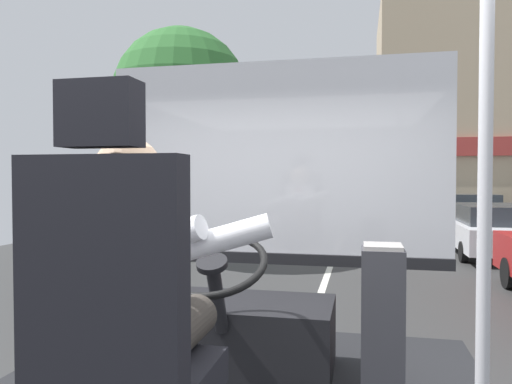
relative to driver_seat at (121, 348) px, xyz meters
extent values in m
cube|color=#323232|center=(0.07, 9.35, -1.38)|extent=(18.00, 44.00, 0.05)
cube|color=silver|center=(0.07, 9.35, -1.35)|extent=(0.12, 39.60, 0.00)
cube|color=black|center=(0.00, -0.10, 0.24)|extent=(0.48, 0.10, 0.66)
cube|color=black|center=(0.00, -0.10, 0.68)|extent=(0.22, 0.10, 0.18)
cylinder|color=#332D28|center=(0.09, 0.21, -0.01)|extent=(0.16, 0.44, 0.16)
cylinder|color=#332D28|center=(-0.09, 0.21, -0.01)|extent=(0.16, 0.44, 0.16)
cylinder|color=silver|center=(0.00, 0.06, 0.17)|extent=(0.34, 0.34, 0.52)
cube|color=maroon|center=(0.00, 0.23, 0.23)|extent=(0.06, 0.01, 0.32)
sphere|color=tan|center=(0.00, 0.06, 0.53)|extent=(0.21, 0.21, 0.21)
cylinder|color=silver|center=(0.11, 0.33, 0.26)|extent=(0.58, 0.20, 0.24)
cylinder|color=silver|center=(-0.11, 0.33, 0.26)|extent=(0.58, 0.20, 0.24)
cube|color=black|center=(0.00, 1.34, -0.39)|extent=(1.10, 0.56, 0.40)
cylinder|color=black|center=(0.00, 0.98, -0.09)|extent=(0.07, 0.23, 0.40)
torus|color=black|center=(0.00, 0.90, 0.10)|extent=(0.54, 0.51, 0.25)
cylinder|color=black|center=(0.00, 0.90, 0.10)|extent=(0.15, 0.15, 0.09)
cylinder|color=#B7B7BC|center=(1.08, 0.36, 0.50)|extent=(0.04, 0.04, 2.18)
cube|color=#333338|center=(0.80, 1.18, -0.22)|extent=(0.21, 0.23, 0.75)
cube|color=#9E9993|center=(0.80, 1.18, 0.16)|extent=(0.19, 0.21, 0.02)
cube|color=silver|center=(0.07, 2.17, 0.66)|extent=(2.50, 0.01, 1.40)
cube|color=black|center=(0.07, 2.17, -0.08)|extent=(2.50, 0.08, 0.08)
cylinder|color=#4C3828|center=(-3.21, 8.81, 0.00)|extent=(0.28, 0.28, 2.70)
sphere|color=#2E692D|center=(-3.21, 8.81, 2.31)|extent=(2.96, 2.96, 2.96)
cylinder|color=black|center=(3.11, 7.45, -1.09)|extent=(0.14, 0.52, 0.52)
cube|color=silver|center=(3.74, 11.30, -0.84)|extent=(1.77, 4.23, 0.56)
cube|color=#282D33|center=(3.74, 11.04, -0.35)|extent=(1.45, 2.33, 0.43)
cylinder|color=black|center=(4.58, 12.61, -1.12)|extent=(0.14, 0.46, 0.46)
cylinder|color=black|center=(2.90, 12.61, -1.12)|extent=(0.14, 0.46, 0.46)
cylinder|color=black|center=(2.90, 9.98, -1.12)|extent=(0.14, 0.46, 0.46)
cube|color=#474C51|center=(4.08, 15.81, -0.79)|extent=(1.96, 3.89, 0.61)
cube|color=#282D33|center=(4.08, 15.57, -0.25)|extent=(1.61, 2.14, 0.47)
cylinder|color=black|center=(5.01, 17.01, -1.10)|extent=(0.14, 0.50, 0.50)
cylinder|color=black|center=(3.15, 17.01, -1.10)|extent=(0.14, 0.50, 0.50)
cylinder|color=black|center=(5.01, 14.60, -1.10)|extent=(0.14, 0.50, 0.50)
cylinder|color=black|center=(3.15, 14.60, -1.10)|extent=(0.14, 0.50, 0.50)
camera|label=1|loc=(0.70, -1.30, 0.51)|focal=33.89mm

